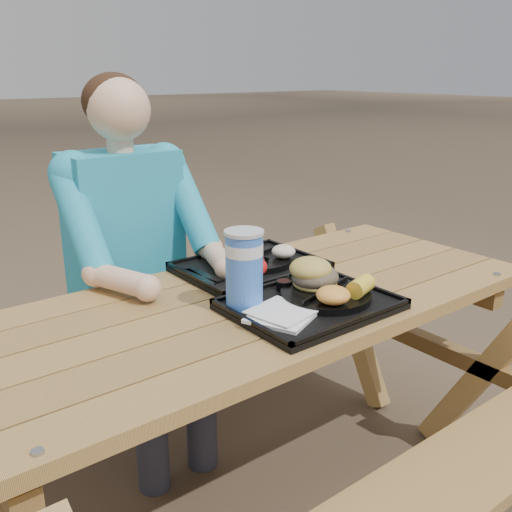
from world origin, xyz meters
TOP-DOWN VIEW (x-y plane):
  - ground at (0.00, 0.00)m, footprint 60.00×60.00m
  - picnic_table at (0.00, 0.00)m, footprint 1.80×1.49m
  - tray_near at (0.07, -0.16)m, footprint 0.45×0.35m
  - tray_far at (0.13, 0.20)m, footprint 0.45×0.35m
  - plate_near at (0.12, -0.17)m, footprint 0.26×0.26m
  - plate_far at (0.16, 0.21)m, footprint 0.26×0.26m
  - napkin_stack at (-0.07, -0.19)m, footprint 0.21×0.21m
  - soda_cup at (-0.09, -0.07)m, footprint 0.10×0.10m
  - condiment_bbq at (0.07, -0.04)m, footprint 0.05×0.05m
  - condiment_mustard at (0.12, -0.04)m, footprint 0.05×0.05m
  - sandwich at (0.13, -0.11)m, footprint 0.13×0.13m
  - mac_cheese at (0.08, -0.24)m, footprint 0.09×0.09m
  - corn_cob at (0.19, -0.24)m, footprint 0.11×0.11m
  - cutlery_far at (-0.05, 0.21)m, footprint 0.05×0.17m
  - burger at (0.15, 0.25)m, footprint 0.11×0.11m
  - baked_beans at (0.10, 0.15)m, footprint 0.08×0.08m
  - potato_salad at (0.23, 0.15)m, footprint 0.08×0.08m
  - diner at (-0.13, 0.58)m, footprint 0.48×0.84m

SIDE VIEW (x-z plane):
  - ground at x=0.00m, z-range 0.00..0.00m
  - picnic_table at x=0.00m, z-range 0.00..0.75m
  - diner at x=-0.13m, z-range 0.00..1.28m
  - tray_near at x=0.07m, z-range 0.75..0.77m
  - tray_far at x=0.13m, z-range 0.75..0.77m
  - cutlery_far at x=-0.05m, z-range 0.77..0.78m
  - napkin_stack at x=-0.07m, z-range 0.77..0.79m
  - plate_near at x=0.12m, z-range 0.77..0.79m
  - plate_far at x=0.16m, z-range 0.77..0.79m
  - condiment_bbq at x=0.07m, z-range 0.77..0.80m
  - condiment_mustard at x=0.12m, z-range 0.77..0.80m
  - baked_beans at x=0.10m, z-range 0.79..0.83m
  - potato_salad at x=0.23m, z-range 0.79..0.83m
  - mac_cheese at x=0.08m, z-range 0.79..0.84m
  - corn_cob at x=0.19m, z-range 0.79..0.84m
  - burger at x=0.15m, z-range 0.79..0.89m
  - sandwich at x=0.13m, z-range 0.79..0.93m
  - soda_cup at x=-0.09m, z-range 0.77..0.98m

